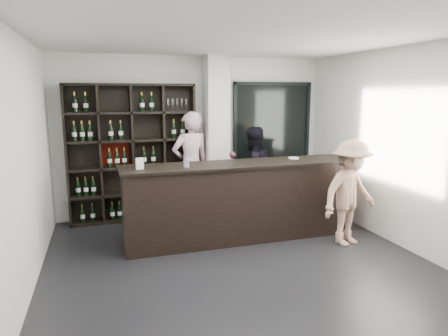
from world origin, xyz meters
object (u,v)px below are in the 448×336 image
object	(u,v)px
customer	(350,193)
taster_pink	(191,165)
taster_black	(252,172)
wine_shelf	(133,153)
tasting_counter	(241,201)

from	to	relation	value
customer	taster_pink	bearing A→B (deg)	118.66
taster_pink	taster_black	size ratio (longest dim) A/B	1.17
taster_pink	taster_black	distance (m)	1.13
taster_pink	customer	world-z (taller)	taster_pink
wine_shelf	customer	world-z (taller)	wine_shelf
taster_black	customer	distance (m)	1.98
tasting_counter	taster_black	xyz separation A→B (m)	(0.60, 1.08, 0.22)
tasting_counter	taster_pink	size ratio (longest dim) A/B	1.89
tasting_counter	customer	xyz separation A→B (m)	(1.45, -0.70, 0.19)
taster_black	customer	size ratio (longest dim) A/B	1.04
wine_shelf	customer	size ratio (longest dim) A/B	1.52
taster_pink	customer	xyz separation A→B (m)	(1.95, -2.00, -0.17)
taster_black	customer	bearing A→B (deg)	98.26
taster_black	tasting_counter	bearing A→B (deg)	43.77
wine_shelf	tasting_counter	world-z (taller)	wine_shelf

